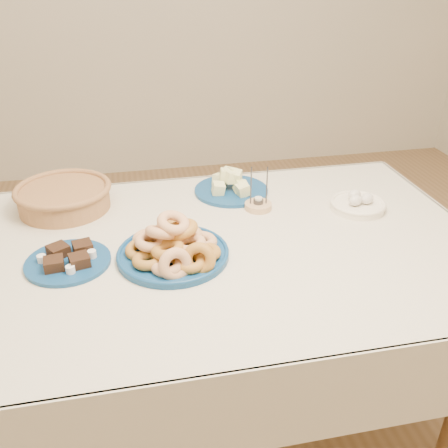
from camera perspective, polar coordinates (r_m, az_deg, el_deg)
The scene contains 8 objects.
ground at distance 2.09m, azimuth -0.30°, elevation -20.22°, with size 5.00×5.00×0.00m, color brown.
dining_table at distance 1.66m, azimuth -0.35°, elevation -5.43°, with size 1.71×1.11×0.75m.
donut_platter at distance 1.52m, azimuth -5.77°, elevation -2.71°, with size 0.38×0.38×0.16m.
melon_plate at distance 1.93m, azimuth 0.80°, elevation 4.37°, with size 0.36×0.36×0.10m.
brownie_plate at distance 1.57m, azimuth -17.37°, elevation -3.92°, with size 0.30×0.30×0.04m.
wicker_basket at distance 1.89m, azimuth -17.83°, elevation 3.03°, with size 0.41×0.41×0.09m.
candle_holder at distance 1.82m, azimuth 3.93°, elevation 2.19°, with size 0.11×0.11×0.16m.
egg_bowl at distance 1.87m, azimuth 15.04°, elevation 2.24°, with size 0.25×0.25×0.07m.
Camera 1 is at (-0.27, -1.35, 1.58)m, focal length 40.00 mm.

